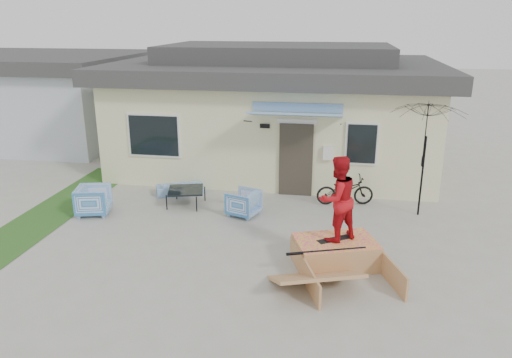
% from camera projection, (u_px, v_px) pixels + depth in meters
% --- Properties ---
extents(ground, '(90.00, 90.00, 0.00)m').
position_uv_depth(ground, '(228.00, 264.00, 10.30)').
color(ground, '#9B998E').
rests_on(ground, ground).
extents(grass_strip, '(1.40, 8.00, 0.01)m').
position_uv_depth(grass_strip, '(52.00, 213.00, 13.00)').
color(grass_strip, '#26511D').
rests_on(grass_strip, ground).
extents(house, '(10.80, 8.49, 4.10)m').
position_uv_depth(house, '(277.00, 107.00, 17.19)').
color(house, beige).
rests_on(house, ground).
extents(neighbor_house, '(8.60, 7.60, 3.50)m').
position_uv_depth(neighbor_house, '(37.00, 95.00, 20.78)').
color(neighbor_house, '#B0BBC9').
rests_on(neighbor_house, ground).
extents(loveseat, '(1.38, 0.90, 0.52)m').
position_uv_depth(loveseat, '(180.00, 185.00, 14.33)').
color(loveseat, '#256EB1').
rests_on(loveseat, ground).
extents(armchair_left, '(0.93, 0.97, 0.83)m').
position_uv_depth(armchair_left, '(93.00, 199.00, 12.79)').
color(armchair_left, '#256EB1').
rests_on(armchair_left, ground).
extents(armchair_right, '(0.89, 0.91, 0.75)m').
position_uv_depth(armchair_right, '(243.00, 202.00, 12.72)').
color(armchair_right, '#256EB1').
rests_on(armchair_right, ground).
extents(coffee_table, '(1.13, 1.13, 0.46)m').
position_uv_depth(coffee_table, '(186.00, 197.00, 13.46)').
color(coffee_table, black).
rests_on(coffee_table, ground).
extents(bicycle, '(1.63, 0.83, 1.00)m').
position_uv_depth(bicycle, '(345.00, 187.00, 13.43)').
color(bicycle, black).
rests_on(bicycle, ground).
extents(patio_umbrella, '(2.35, 2.28, 2.20)m').
position_uv_depth(patio_umbrella, '(425.00, 150.00, 12.32)').
color(patio_umbrella, black).
rests_on(patio_umbrella, ground).
extents(skate_ramp, '(2.24, 2.57, 0.54)m').
position_uv_depth(skate_ramp, '(335.00, 253.00, 10.18)').
color(skate_ramp, '#AF7B4C').
rests_on(skate_ramp, ground).
extents(skateboard, '(0.76, 0.60, 0.05)m').
position_uv_depth(skateboard, '(335.00, 239.00, 10.14)').
color(skateboard, black).
rests_on(skateboard, skate_ramp).
extents(skater, '(1.09, 1.06, 1.77)m').
position_uv_depth(skater, '(337.00, 197.00, 9.86)').
color(skater, '#B61017').
rests_on(skater, skateboard).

